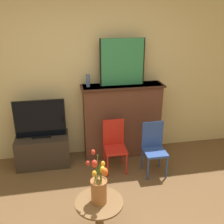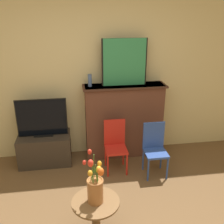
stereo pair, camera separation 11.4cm
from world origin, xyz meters
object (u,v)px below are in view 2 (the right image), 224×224
at_px(chair_red, 115,143).
at_px(tv_monitor, 42,118).
at_px(chair_blue, 155,146).
at_px(vase_tulips, 95,187).
at_px(painting, 124,62).

bearing_deg(chair_red, tv_monitor, 162.16).
bearing_deg(chair_red, chair_blue, -18.54).
relative_size(chair_blue, vase_tulips, 1.35).
distance_m(tv_monitor, vase_tulips, 1.65).
xyz_separation_m(chair_red, chair_blue, (0.52, -0.18, 0.00)).
bearing_deg(chair_blue, tv_monitor, 161.92).
bearing_deg(chair_red, painting, 64.87).
bearing_deg(tv_monitor, chair_blue, -18.08).
bearing_deg(painting, chair_red, -115.13).
distance_m(painting, chair_red, 1.16).
distance_m(chair_blue, vase_tulips, 1.38).
bearing_deg(vase_tulips, chair_blue, 48.01).
bearing_deg(tv_monitor, vase_tulips, -67.36).
xyz_separation_m(tv_monitor, vase_tulips, (0.63, -1.52, -0.11)).
bearing_deg(painting, chair_blue, -60.71).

